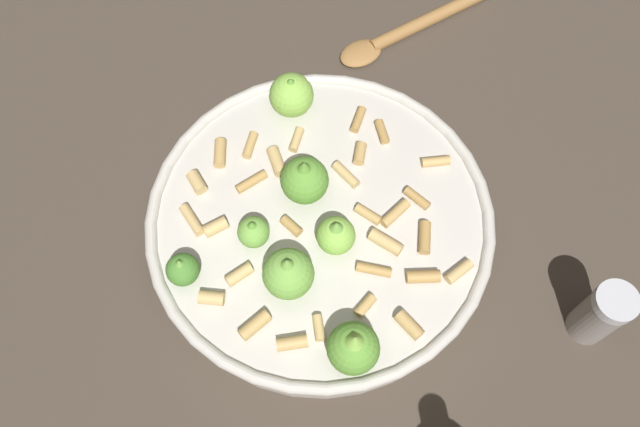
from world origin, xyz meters
The scene contains 4 objects.
ground_plane centered at (0.00, 0.00, 0.00)m, with size 2.40×2.40×0.00m, color #42382D.
cooking_pan centered at (0.00, 0.00, 0.03)m, with size 0.34×0.34×0.11m.
pepper_shaker centered at (-0.25, 0.10, 0.04)m, with size 0.04×0.04×0.08m.
wooden_spoon centered at (-0.11, -0.26, 0.01)m, with size 0.20×0.12×0.02m.
Camera 1 is at (0.01, 0.27, 0.64)m, focal length 37.86 mm.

